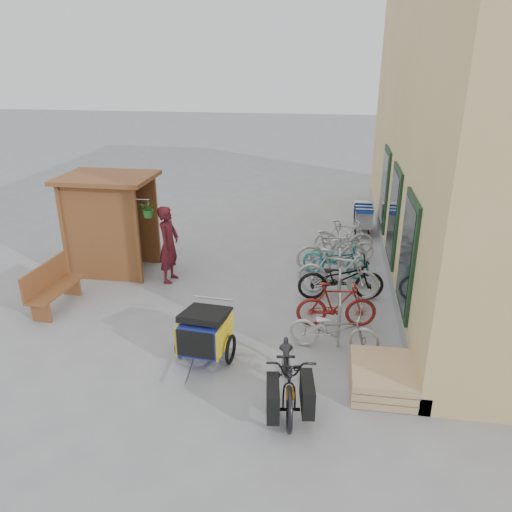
# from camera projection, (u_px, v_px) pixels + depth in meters

# --- Properties ---
(ground) EXTENTS (80.00, 80.00, 0.00)m
(ground) POSITION_uv_depth(u_px,v_px,m) (219.00, 330.00, 9.77)
(ground) COLOR #959597
(kiosk) EXTENTS (2.49, 1.65, 2.40)m
(kiosk) POSITION_uv_depth(u_px,v_px,m) (106.00, 211.00, 11.92)
(kiosk) COLOR brown
(kiosk) RESTS_ON ground
(bike_rack) EXTENTS (0.05, 5.35, 0.86)m
(bike_rack) POSITION_uv_depth(u_px,v_px,m) (339.00, 266.00, 11.45)
(bike_rack) COLOR #A5A8AD
(bike_rack) RESTS_ON ground
(pallet_stack) EXTENTS (1.00, 1.20, 0.40)m
(pallet_stack) POSITION_uv_depth(u_px,v_px,m) (382.00, 377.00, 7.98)
(pallet_stack) COLOR tan
(pallet_stack) RESTS_ON ground
(bench) EXTENTS (0.54, 1.57, 0.98)m
(bench) POSITION_uv_depth(u_px,v_px,m) (52.00, 286.00, 10.48)
(bench) COLOR brown
(bench) RESTS_ON ground
(shopping_carts) EXTENTS (0.53, 1.46, 0.95)m
(shopping_carts) POSITION_uv_depth(u_px,v_px,m) (363.00, 215.00, 15.03)
(shopping_carts) COLOR silver
(shopping_carts) RESTS_ON ground
(child_trailer) EXTENTS (1.03, 1.69, 0.98)m
(child_trailer) POSITION_uv_depth(u_px,v_px,m) (205.00, 331.00, 8.67)
(child_trailer) COLOR #1C2C9C
(child_trailer) RESTS_ON ground
(cargo_bike) EXTENTS (0.97, 2.08, 1.05)m
(cargo_bike) POSITION_uv_depth(u_px,v_px,m) (289.00, 373.00, 7.57)
(cargo_bike) COLOR black
(cargo_bike) RESTS_ON ground
(person_kiosk) EXTENTS (0.51, 0.71, 1.83)m
(person_kiosk) POSITION_uv_depth(u_px,v_px,m) (169.00, 244.00, 11.60)
(person_kiosk) COLOR maroon
(person_kiosk) RESTS_ON ground
(bike_0) EXTENTS (1.69, 0.77, 0.86)m
(bike_0) POSITION_uv_depth(u_px,v_px,m) (334.00, 329.00, 8.95)
(bike_0) COLOR #B2B3AF
(bike_0) RESTS_ON ground
(bike_1) EXTENTS (1.61, 0.64, 0.94)m
(bike_1) POSITION_uv_depth(u_px,v_px,m) (336.00, 305.00, 9.74)
(bike_1) COLOR maroon
(bike_1) RESTS_ON ground
(bike_2) EXTENTS (1.96, 0.95, 0.99)m
(bike_2) POSITION_uv_depth(u_px,v_px,m) (341.00, 278.00, 10.85)
(bike_2) COLOR black
(bike_2) RESTS_ON ground
(bike_3) EXTENTS (1.89, 0.82, 1.10)m
(bike_3) POSITION_uv_depth(u_px,v_px,m) (338.00, 273.00, 10.96)
(bike_3) COLOR #B2B3AF
(bike_3) RESTS_ON ground
(bike_4) EXTENTS (1.71, 0.91, 0.85)m
(bike_4) POSITION_uv_depth(u_px,v_px,m) (336.00, 259.00, 12.03)
(bike_4) COLOR #1F7D7E
(bike_4) RESTS_ON ground
(bike_5) EXTENTS (1.85, 0.85, 1.07)m
(bike_5) POSITION_uv_depth(u_px,v_px,m) (332.00, 251.00, 12.27)
(bike_5) COLOR #B2B3AF
(bike_5) RESTS_ON ground
(bike_6) EXTENTS (1.60, 0.66, 0.82)m
(bike_6) POSITION_uv_depth(u_px,v_px,m) (344.00, 246.00, 12.96)
(bike_6) COLOR #B2B3AF
(bike_6) RESTS_ON ground
(bike_7) EXTENTS (1.62, 0.57, 0.95)m
(bike_7) POSITION_uv_depth(u_px,v_px,m) (344.00, 237.00, 13.39)
(bike_7) COLOR #B2B3AF
(bike_7) RESTS_ON ground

